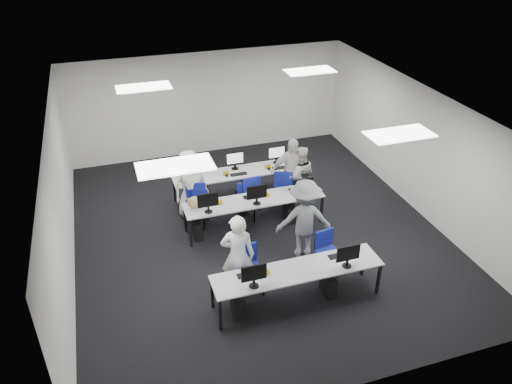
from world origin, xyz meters
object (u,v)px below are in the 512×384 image
object	(u,v)px
chair_2	(196,212)
chair_0	(249,277)
chair_5	(201,206)
chair_3	(246,208)
student_2	(190,184)
chair_1	(328,260)
student_0	(238,256)
desk_mid	(254,202)
photographer	(304,219)
chair_4	(292,197)
desk_front	(298,272)
chair_7	(283,191)
chair_6	(248,198)
student_1	(299,175)
student_3	(291,172)

from	to	relation	value
chair_2	chair_0	bearing A→B (deg)	-58.71
chair_0	chair_5	size ratio (longest dim) A/B	1.14
chair_3	student_2	distance (m)	1.42
chair_1	student_0	xyz separation A→B (m)	(-1.89, -0.03, 0.58)
desk_mid	photographer	xyz separation A→B (m)	(0.65, -1.33, 0.22)
chair_1	chair_4	xyz separation A→B (m)	(0.23, 2.57, -0.01)
photographer	student_0	bearing A→B (deg)	36.36
chair_2	chair_4	size ratio (longest dim) A/B	1.13
chair_1	photographer	bearing A→B (deg)	101.80
chair_2	chair_5	world-z (taller)	chair_2
chair_4	chair_1	bearing A→B (deg)	-96.65
desk_front	chair_7	distance (m)	3.60
chair_3	chair_4	bearing A→B (deg)	18.69
chair_6	student_1	distance (m)	1.37
chair_6	student_2	bearing A→B (deg)	168.77
chair_4	student_3	xyz separation A→B (m)	(0.02, 0.15, 0.60)
chair_1	chair_4	bearing A→B (deg)	75.27
student_0	student_3	world-z (taller)	student_3
chair_4	student_0	size ratio (longest dim) A/B	0.50
chair_1	chair_6	distance (m)	2.92
chair_1	student_3	size ratio (longest dim) A/B	0.52
chair_2	chair_3	bearing A→B (deg)	15.58
chair_3	chair_0	bearing A→B (deg)	-92.98
chair_1	chair_6	size ratio (longest dim) A/B	0.94
chair_7	student_2	bearing A→B (deg)	-160.29
chair_6	student_2	distance (m)	1.48
chair_3	chair_6	xyz separation A→B (m)	(0.17, 0.36, 0.04)
chair_3	chair_5	bearing A→B (deg)	171.67
chair_1	chair_5	xyz separation A→B (m)	(-1.98, 2.83, -0.02)
chair_4	student_2	size ratio (longest dim) A/B	0.51
student_3	student_1	bearing A→B (deg)	7.26
chair_5	student_2	bearing A→B (deg)	177.23
chair_3	student_0	size ratio (longest dim) A/B	0.48
desk_front	chair_2	bearing A→B (deg)	111.79
photographer	student_3	bearing A→B (deg)	-91.28
student_1	student_0	bearing A→B (deg)	59.06
desk_mid	chair_2	world-z (taller)	chair_2
student_0	photographer	distance (m)	1.77
chair_6	photographer	distance (m)	2.28
desk_front	chair_6	bearing A→B (deg)	88.31
desk_mid	chair_7	distance (m)	1.37
chair_6	photographer	bearing A→B (deg)	-81.88
chair_1	chair_2	xyz separation A→B (m)	(-2.17, 2.54, 0.02)
student_1	student_2	world-z (taller)	student_2
chair_1	chair_2	size ratio (longest dim) A/B	0.92
chair_4	chair_3	bearing A→B (deg)	-175.65
student_0	chair_2	bearing A→B (deg)	-65.93
desk_mid	chair_1	xyz separation A→B (m)	(0.92, -2.00, -0.39)
desk_front	chair_4	bearing A→B (deg)	70.15
chair_1	desk_mid	bearing A→B (deg)	104.98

